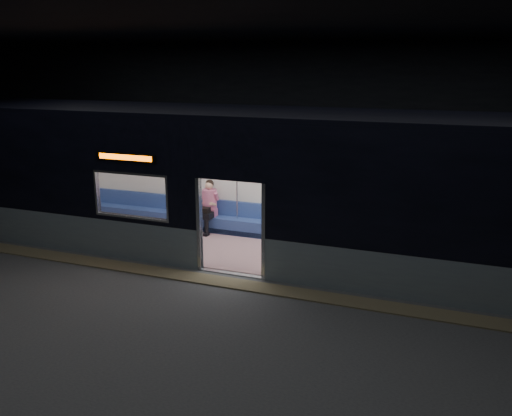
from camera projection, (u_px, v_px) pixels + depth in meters
The scene contains 7 objects.
station_floor at pixel (210, 293), 10.65m from camera, with size 24.00×14.00×0.01m, color #47494C.
station_envelope at pixel (206, 104), 9.70m from camera, with size 24.00×14.00×5.00m.
tactile_strip at pixel (222, 282), 11.14m from camera, with size 22.80×0.50×0.03m, color #8C7F59.
metro_car at pixel (256, 176), 12.46m from camera, with size 18.00×3.04×3.35m.
passenger at pixel (209, 203), 14.24m from camera, with size 0.41×0.70×1.38m.
handbag at pixel (205, 210), 14.07m from camera, with size 0.25×0.22×0.13m, color black.
transit_map at pixel (475, 198), 12.11m from camera, with size 0.93×0.03×0.61m, color white.
Camera 1 is at (4.36, -8.88, 4.37)m, focal length 38.00 mm.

